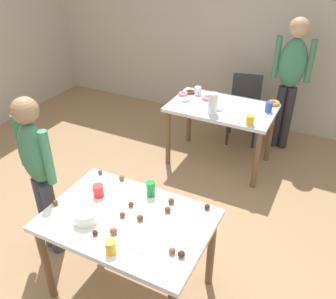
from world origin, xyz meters
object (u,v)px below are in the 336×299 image
at_px(mixing_bowl, 85,216).
at_px(dining_table_far, 221,115).
at_px(person_girl_near, 38,167).
at_px(soda_can, 151,189).
at_px(pitcher_far, 213,103).
at_px(person_adult_far, 291,74).
at_px(dining_table_near, 128,229).
at_px(chair_far_table, 245,104).

bearing_deg(mixing_bowl, dining_table_far, 84.63).
xyz_separation_m(dining_table_far, person_girl_near, (-0.83, -1.99, 0.23)).
xyz_separation_m(soda_can, pitcher_far, (-0.09, 1.55, 0.05)).
height_order(person_girl_near, pitcher_far, person_girl_near).
distance_m(dining_table_far, mixing_bowl, 2.22).
distance_m(person_girl_near, soda_can, 0.92).
xyz_separation_m(person_adult_far, pitcher_far, (-0.62, -0.93, -0.13)).
bearing_deg(soda_can, pitcher_far, 93.46).
distance_m(dining_table_near, pitcher_far, 1.86).
relative_size(person_girl_near, mixing_bowl, 9.05).
height_order(dining_table_near, dining_table_far, same).
xyz_separation_m(dining_table_far, pitcher_far, (-0.04, -0.22, 0.22)).
xyz_separation_m(dining_table_far, chair_far_table, (0.08, 0.72, -0.15)).
bearing_deg(dining_table_near, dining_table_far, 90.91).
bearing_deg(person_adult_far, mixing_bowl, -105.19).
bearing_deg(mixing_bowl, person_adult_far, 74.81).
bearing_deg(dining_table_far, dining_table_near, -89.09).
xyz_separation_m(dining_table_near, person_girl_near, (-0.86, 0.07, 0.23)).
height_order(dining_table_near, chair_far_table, chair_far_table).
bearing_deg(mixing_bowl, pitcher_far, 85.07).
relative_size(dining_table_far, person_girl_near, 0.81).
xyz_separation_m(dining_table_near, pitcher_far, (-0.07, 1.84, 0.22)).
bearing_deg(dining_table_near, soda_can, 85.21).
xyz_separation_m(person_girl_near, mixing_bowl, (0.62, -0.22, -0.08)).
relative_size(mixing_bowl, pitcher_far, 0.70).
xyz_separation_m(dining_table_near, dining_table_far, (-0.03, 2.06, -0.00)).
bearing_deg(pitcher_far, mixing_bowl, -94.93).
height_order(soda_can, pitcher_far, pitcher_far).
bearing_deg(person_girl_near, chair_far_table, 71.48).
xyz_separation_m(mixing_bowl, pitcher_far, (0.17, 1.99, 0.07)).
distance_m(dining_table_far, chair_far_table, 0.74).
distance_m(person_adult_far, mixing_bowl, 3.04).
bearing_deg(person_girl_near, soda_can, 14.43).
bearing_deg(dining_table_near, pitcher_far, 92.13).
bearing_deg(soda_can, person_adult_far, 77.95).
distance_m(person_girl_near, person_adult_far, 3.06).
xyz_separation_m(dining_table_near, soda_can, (0.02, 0.30, 0.16)).
relative_size(dining_table_far, chair_far_table, 1.36).
height_order(dining_table_far, pitcher_far, pitcher_far).
height_order(dining_table_far, chair_far_table, chair_far_table).
xyz_separation_m(dining_table_far, soda_can, (0.06, -1.76, 0.17)).
bearing_deg(chair_far_table, person_adult_far, -0.72).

